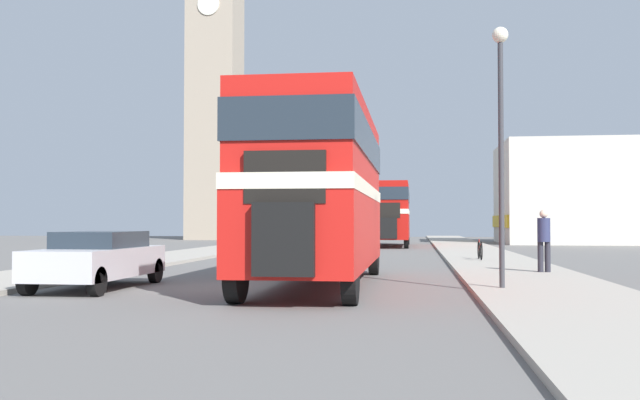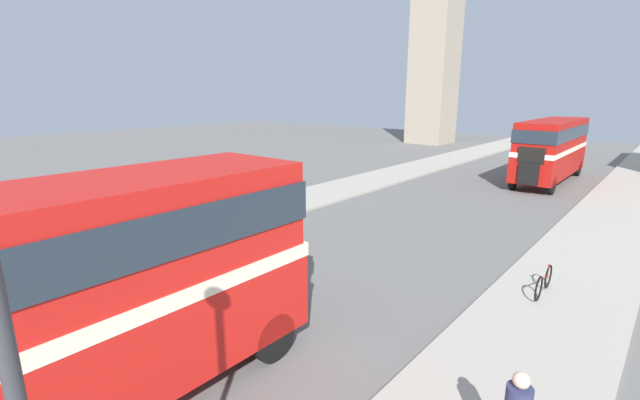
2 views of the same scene
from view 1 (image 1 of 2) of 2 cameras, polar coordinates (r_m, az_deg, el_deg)
ground_plane at (r=17.51m, az=-4.90°, el=-6.95°), size 120.00×120.00×0.00m
sidewalk_right at (r=17.36m, az=17.58°, el=-6.73°), size 3.50×120.00×0.12m
sidewalk_left at (r=20.06m, az=-24.19°, el=-5.97°), size 3.50×120.00×0.12m
double_decker_bus at (r=17.71m, az=-0.01°, el=1.40°), size 2.54×10.01×4.30m
bus_distant at (r=46.63m, az=5.66°, el=-0.74°), size 2.41×9.63×4.04m
car_parked_near at (r=17.85m, az=-17.31°, el=-4.47°), size 1.77×4.35×1.36m
pedestrian_walking at (r=21.89m, az=17.47°, el=-2.83°), size 0.37×0.37×1.82m
bicycle_on_pavement at (r=28.62m, az=12.68°, el=-3.93°), size 0.05×1.76×0.78m
street_lamp at (r=16.60m, az=14.27°, el=6.50°), size 0.36×0.36×5.86m
church_tower at (r=67.03m, az=-8.38°, el=12.04°), size 4.59×4.59×34.45m
shop_building_block at (r=56.93m, az=23.72°, el=0.52°), size 18.98×9.78×7.42m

